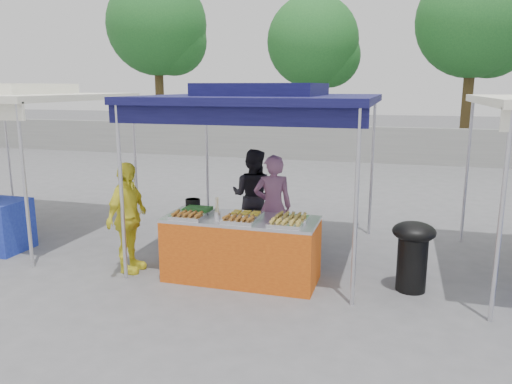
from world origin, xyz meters
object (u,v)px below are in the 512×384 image
(wok_burner, at_px, (413,250))
(helper_man, at_px, (253,196))
(vendor_table, at_px, (241,249))
(cooking_pot, at_px, (193,203))
(customer_person, at_px, (127,218))
(vendor_woman, at_px, (273,207))

(wok_burner, bearing_deg, helper_man, 133.66)
(vendor_table, relative_size, cooking_pot, 9.61)
(customer_person, bearing_deg, wok_burner, -82.68)
(cooking_pot, distance_m, vendor_woman, 1.19)
(cooking_pot, relative_size, vendor_woman, 0.13)
(cooking_pot, bearing_deg, vendor_woman, 31.79)
(wok_burner, xyz_separation_m, customer_person, (-3.75, -0.39, 0.24))
(wok_burner, relative_size, helper_man, 0.58)
(helper_man, distance_m, customer_person, 2.22)
(helper_man, bearing_deg, customer_person, 60.35)
(vendor_table, bearing_deg, vendor_woman, 79.40)
(vendor_table, distance_m, cooking_pot, 1.02)
(vendor_table, distance_m, wok_burner, 2.18)
(cooking_pot, bearing_deg, helper_man, 70.03)
(vendor_woman, distance_m, helper_man, 0.89)
(customer_person, bearing_deg, helper_man, -33.05)
(vendor_woman, bearing_deg, cooking_pot, 12.08)
(cooking_pot, bearing_deg, wok_burner, -1.74)
(customer_person, bearing_deg, cooking_pot, -56.42)
(cooking_pot, bearing_deg, vendor_table, -22.54)
(vendor_table, xyz_separation_m, wok_burner, (2.17, 0.25, 0.11))
(vendor_table, distance_m, helper_man, 1.76)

